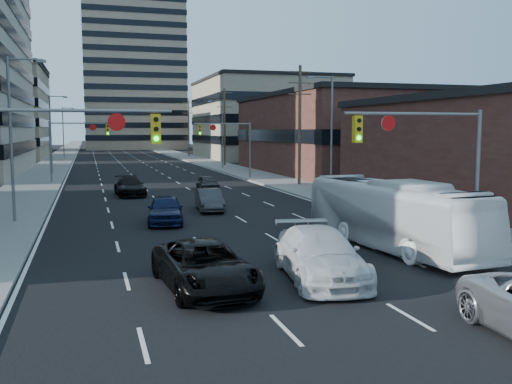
{
  "coord_description": "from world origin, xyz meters",
  "views": [
    {
      "loc": [
        -6.52,
        -13.34,
        5.1
      ],
      "look_at": [
        1.05,
        12.34,
        2.2
      ],
      "focal_mm": 40.0,
      "sensor_mm": 36.0,
      "label": 1
    }
  ],
  "objects_px": {
    "black_pickup": "(205,266)",
    "sedan_blue": "(165,209)",
    "transit_bus": "(393,214)",
    "white_van": "(320,255)"
  },
  "relations": [
    {
      "from": "black_pickup",
      "to": "sedan_blue",
      "type": "bearing_deg",
      "value": 83.4
    },
    {
      "from": "transit_bus",
      "to": "white_van",
      "type": "bearing_deg",
      "value": -147.18
    },
    {
      "from": "white_van",
      "to": "sedan_blue",
      "type": "height_order",
      "value": "white_van"
    },
    {
      "from": "black_pickup",
      "to": "white_van",
      "type": "height_order",
      "value": "white_van"
    },
    {
      "from": "black_pickup",
      "to": "white_van",
      "type": "bearing_deg",
      "value": -2.42
    },
    {
      "from": "white_van",
      "to": "transit_bus",
      "type": "height_order",
      "value": "transit_bus"
    },
    {
      "from": "sedan_blue",
      "to": "transit_bus",
      "type": "bearing_deg",
      "value": -40.53
    },
    {
      "from": "transit_bus",
      "to": "sedan_blue",
      "type": "xyz_separation_m",
      "value": [
        -8.54,
        9.51,
        -0.71
      ]
    },
    {
      "from": "transit_bus",
      "to": "sedan_blue",
      "type": "height_order",
      "value": "transit_bus"
    },
    {
      "from": "transit_bus",
      "to": "sedan_blue",
      "type": "distance_m",
      "value": 12.8
    }
  ]
}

